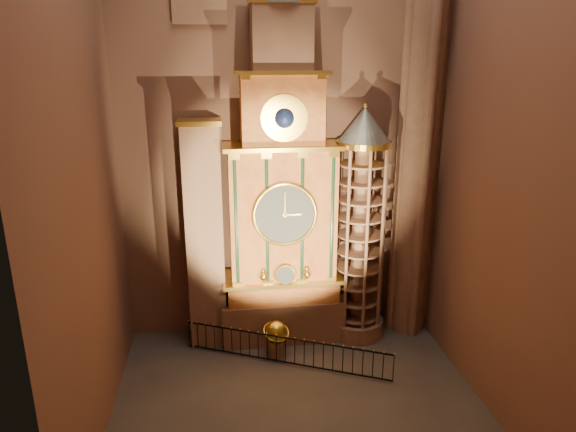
{
  "coord_description": "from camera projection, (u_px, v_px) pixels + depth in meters",
  "views": [
    {
      "loc": [
        -2.61,
        -16.48,
        12.67
      ],
      "look_at": [
        0.0,
        3.0,
        6.54
      ],
      "focal_mm": 32.0,
      "sensor_mm": 36.0,
      "label": 1
    }
  ],
  "objects": [
    {
      "name": "iron_railing",
      "position": [
        285.0,
        350.0,
        21.85
      ],
      "size": [
        8.28,
        3.84,
        1.26
      ],
      "color": "black",
      "rests_on": "floor"
    },
    {
      "name": "gothic_pier",
      "position": [
        423.0,
        97.0,
        21.92
      ],
      "size": [
        2.04,
        2.04,
        22.0
      ],
      "color": "#8C634C",
      "rests_on": "floor"
    },
    {
      "name": "wall_left",
      "position": [
        72.0,
        114.0,
        15.53
      ],
      "size": [
        0.0,
        22.0,
        22.0
      ],
      "primitive_type": "plane",
      "rotation": [
        1.57,
        0.0,
        1.57
      ],
      "color": "brown",
      "rests_on": "floor"
    },
    {
      "name": "celestial_globe",
      "position": [
        276.0,
        336.0,
        22.41
      ],
      "size": [
        1.48,
        1.45,
        1.67
      ],
      "color": "#8C634C",
      "rests_on": "floor"
    },
    {
      "name": "floor",
      "position": [
        298.0,
        401.0,
        19.7
      ],
      "size": [
        14.0,
        14.0,
        0.0
      ],
      "primitive_type": "plane",
      "color": "#383330",
      "rests_on": "ground"
    },
    {
      "name": "portrait_tower",
      "position": [
        205.0,
        236.0,
        22.44
      ],
      "size": [
        1.8,
        1.6,
        10.2
      ],
      "color": "#8C634C",
      "rests_on": "floor"
    },
    {
      "name": "wall_right",
      "position": [
        505.0,
        108.0,
        17.31
      ],
      "size": [
        0.0,
        22.0,
        22.0
      ],
      "primitive_type": "plane",
      "rotation": [
        1.57,
        0.0,
        -1.57
      ],
      "color": "brown",
      "rests_on": "floor"
    },
    {
      "name": "astronomical_clock",
      "position": [
        282.0,
        200.0,
        22.4
      ],
      "size": [
        5.6,
        2.41,
        16.7
      ],
      "color": "#8C634C",
      "rests_on": "floor"
    },
    {
      "name": "wall_back",
      "position": [
        279.0,
        97.0,
        22.1
      ],
      "size": [
        22.0,
        0.0,
        22.0
      ],
      "primitive_type": "plane",
      "rotation": [
        1.57,
        0.0,
        0.0
      ],
      "color": "brown",
      "rests_on": "floor"
    },
    {
      "name": "stair_turret",
      "position": [
        360.0,
        229.0,
        23.02
      ],
      "size": [
        2.5,
        2.5,
        10.8
      ],
      "color": "#8C634C",
      "rests_on": "floor"
    }
  ]
}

